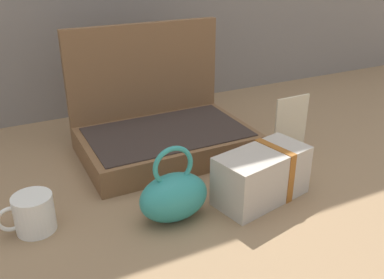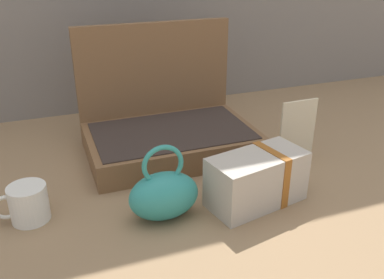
{
  "view_description": "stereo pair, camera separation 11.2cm",
  "coord_description": "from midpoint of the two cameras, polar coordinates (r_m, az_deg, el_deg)",
  "views": [
    {
      "loc": [
        -0.47,
        -0.93,
        0.57
      ],
      "look_at": [
        -0.01,
        -0.02,
        0.1
      ],
      "focal_mm": 39.73,
      "sensor_mm": 36.0,
      "label": 1
    },
    {
      "loc": [
        -0.37,
        -0.97,
        0.57
      ],
      "look_at": [
        -0.01,
        -0.02,
        0.1
      ],
      "focal_mm": 39.73,
      "sensor_mm": 36.0,
      "label": 2
    }
  ],
  "objects": [
    {
      "name": "open_suitcase",
      "position": [
        1.27,
        -0.87,
        1.93
      ],
      "size": [
        0.48,
        0.33,
        0.36
      ],
      "color": "brown",
      "rests_on": "ground_plane"
    },
    {
      "name": "ground_plane",
      "position": [
        1.18,
        3.02,
        -4.08
      ],
      "size": [
        6.0,
        6.0,
        0.0
      ],
      "primitive_type": "plane",
      "color": "#8C6D4C"
    },
    {
      "name": "info_card_left",
      "position": [
        1.26,
        16.47,
        1.23
      ],
      "size": [
        0.11,
        0.01,
        0.18
      ],
      "primitive_type": "cube",
      "rotation": [
        0.0,
        0.0,
        0.02
      ],
      "color": "beige",
      "rests_on": "ground_plane"
    },
    {
      "name": "teal_pouch_handbag",
      "position": [
        0.96,
        -0.46,
        -7.46
      ],
      "size": [
        0.16,
        0.1,
        0.18
      ],
      "color": "teal",
      "rests_on": "ground_plane"
    },
    {
      "name": "cream_toiletry_bag",
      "position": [
        1.03,
        11.91,
        -5.29
      ],
      "size": [
        0.25,
        0.16,
        0.13
      ],
      "color": "#B2A899",
      "rests_on": "ground_plane"
    },
    {
      "name": "coffee_mug",
      "position": [
        1.01,
        -18.26,
        -8.24
      ],
      "size": [
        0.12,
        0.09,
        0.09
      ],
      "color": "silver",
      "rests_on": "ground_plane"
    }
  ]
}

